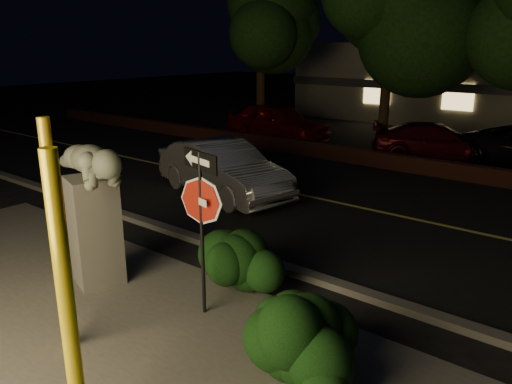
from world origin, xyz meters
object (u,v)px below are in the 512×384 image
Objects in this scene: signpost at (201,201)px; sculpture at (92,197)px; parked_car_red at (277,122)px; silver_sedan at (223,169)px; parked_car_darkred at (436,142)px; yellow_pole_right at (68,315)px; yellow_pole_left at (58,240)px.

signpost is 2.14m from sculpture.
sculpture is 0.53× the size of parked_car_red.
silver_sedan is 0.95× the size of parked_car_red.
yellow_pole_right is at bearing 162.94° from parked_car_darkred.
signpost reaches higher than sculpture.
yellow_pole_right reaches higher than parked_car_darkred.
sculpture reaches higher than silver_sedan.
parked_car_red reaches higher than silver_sedan.
signpost is 12.67m from parked_car_darkred.
silver_sedan reaches higher than parked_car_darkred.
parked_car_red is 1.06× the size of parked_car_darkred.
parked_car_darkred is (-1.95, 15.27, -0.91)m from yellow_pole_right.
yellow_pole_right reaches higher than silver_sedan.
parked_car_red is (-5.42, 12.44, -0.73)m from sculpture.
signpost is at bearing -126.81° from silver_sedan.
yellow_pole_right is at bearing -145.38° from parked_car_red.
silver_sedan is 8.16m from parked_car_red.
yellow_pole_right is 1.25× the size of sculpture.
parked_car_darkred is (-0.20, 14.34, -0.91)m from yellow_pole_left.
silver_sedan is (-1.82, 5.11, -0.80)m from sculpture.
yellow_pole_right is at bearing -18.86° from sculpture.
yellow_pole_right is 0.70× the size of parked_car_darkred.
yellow_pole_left is at bearing -28.37° from sculpture.
yellow_pole_left is 0.70× the size of parked_car_darkred.
yellow_pole_right is 0.66× the size of parked_car_red.
sculpture is (-3.05, 2.30, -0.02)m from yellow_pole_right.
signpost is 14.24m from parked_car_red.
yellow_pole_left is 0.70× the size of silver_sedan.
sculpture is at bearing 133.39° from yellow_pole_left.
silver_sedan is at bearing 123.28° from yellow_pole_right.
sculpture is 0.56× the size of silver_sedan.
signpost is at bearing 160.18° from parked_car_darkred.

